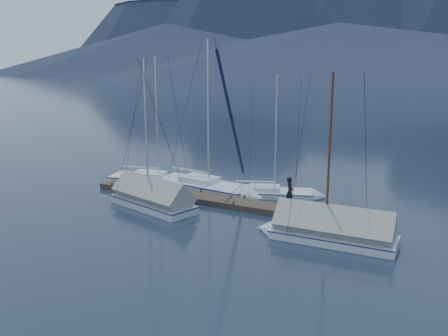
{
  "coord_description": "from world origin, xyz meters",
  "views": [
    {
      "loc": [
        12.89,
        -21.47,
        8.07
      ],
      "look_at": [
        0.0,
        2.0,
        2.2
      ],
      "focal_mm": 38.0,
      "sensor_mm": 36.0,
      "label": 1
    }
  ],
  "objects_px": {
    "sailboat_open_mid": "(216,189)",
    "sailboat_covered_far": "(147,198)",
    "sailboat_open_left": "(166,181)",
    "person": "(290,192)",
    "sailboat_covered_near": "(323,231)",
    "sailboat_open_right": "(282,195)"
  },
  "relations": [
    {
      "from": "sailboat_covered_near",
      "to": "sailboat_covered_far",
      "type": "distance_m",
      "value": 10.6
    },
    {
      "from": "sailboat_open_left",
      "to": "person",
      "type": "height_order",
      "value": "sailboat_open_left"
    },
    {
      "from": "sailboat_open_mid",
      "to": "sailboat_covered_near",
      "type": "height_order",
      "value": "sailboat_open_mid"
    },
    {
      "from": "sailboat_covered_near",
      "to": "person",
      "type": "xyz_separation_m",
      "value": [
        -2.88,
        3.17,
        0.77
      ]
    },
    {
      "from": "sailboat_open_left",
      "to": "person",
      "type": "distance_m",
      "value": 10.14
    },
    {
      "from": "sailboat_open_left",
      "to": "sailboat_covered_near",
      "type": "height_order",
      "value": "sailboat_open_left"
    },
    {
      "from": "sailboat_open_right",
      "to": "sailboat_covered_near",
      "type": "relative_size",
      "value": 0.96
    },
    {
      "from": "sailboat_covered_near",
      "to": "sailboat_covered_far",
      "type": "xyz_separation_m",
      "value": [
        -10.59,
        0.4,
        0.02
      ]
    },
    {
      "from": "sailboat_open_left",
      "to": "sailboat_open_right",
      "type": "height_order",
      "value": "sailboat_open_left"
    },
    {
      "from": "sailboat_open_mid",
      "to": "sailboat_covered_far",
      "type": "height_order",
      "value": "sailboat_open_mid"
    },
    {
      "from": "sailboat_open_left",
      "to": "sailboat_covered_far",
      "type": "xyz_separation_m",
      "value": [
        2.17,
        -4.82,
        0.29
      ]
    },
    {
      "from": "sailboat_covered_near",
      "to": "person",
      "type": "distance_m",
      "value": 4.35
    },
    {
      "from": "sailboat_open_right",
      "to": "sailboat_open_left",
      "type": "bearing_deg",
      "value": -174.66
    },
    {
      "from": "sailboat_open_right",
      "to": "sailboat_covered_near",
      "type": "height_order",
      "value": "sailboat_covered_near"
    },
    {
      "from": "sailboat_open_left",
      "to": "sailboat_open_mid",
      "type": "height_order",
      "value": "sailboat_open_mid"
    },
    {
      "from": "sailboat_open_mid",
      "to": "sailboat_covered_far",
      "type": "distance_m",
      "value": 4.97
    },
    {
      "from": "sailboat_open_left",
      "to": "sailboat_open_mid",
      "type": "bearing_deg",
      "value": -3.69
    },
    {
      "from": "sailboat_open_right",
      "to": "person",
      "type": "bearing_deg",
      "value": -60.56
    },
    {
      "from": "person",
      "to": "sailboat_covered_near",
      "type": "bearing_deg",
      "value": -157.26
    },
    {
      "from": "sailboat_open_right",
      "to": "sailboat_open_mid",
      "type": "bearing_deg",
      "value": -165.84
    },
    {
      "from": "sailboat_open_right",
      "to": "sailboat_covered_far",
      "type": "height_order",
      "value": "sailboat_covered_far"
    },
    {
      "from": "person",
      "to": "sailboat_covered_far",
      "type": "bearing_deg",
      "value": 90.19
    }
  ]
}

